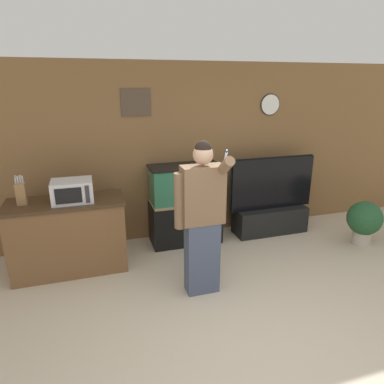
% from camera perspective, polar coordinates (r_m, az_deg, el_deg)
% --- Properties ---
extents(ground_plane, '(18.00, 18.00, 0.00)m').
position_cam_1_polar(ground_plane, '(3.41, 11.42, -25.19)').
color(ground_plane, beige).
extents(wall_back_paneled, '(10.00, 0.08, 2.60)m').
position_cam_1_polar(wall_back_paneled, '(5.16, -2.16, 6.57)').
color(wall_back_paneled, brown).
rests_on(wall_back_paneled, ground_plane).
extents(counter_island, '(1.40, 0.64, 0.93)m').
position_cam_1_polar(counter_island, '(4.61, -19.84, -6.84)').
color(counter_island, brown).
rests_on(counter_island, ground_plane).
extents(microwave, '(0.48, 0.38, 0.26)m').
position_cam_1_polar(microwave, '(4.36, -19.32, 0.17)').
color(microwave, silver).
rests_on(microwave, counter_island).
extents(knife_block, '(0.11, 0.10, 0.35)m').
position_cam_1_polar(knife_block, '(4.48, -26.62, -0.19)').
color(knife_block, olive).
rests_on(knife_block, counter_island).
extents(aquarium_on_stand, '(1.03, 0.47, 1.18)m').
position_cam_1_polar(aquarium_on_stand, '(5.04, -1.17, -2.09)').
color(aquarium_on_stand, black).
rests_on(aquarium_on_stand, ground_plane).
extents(tv_on_stand, '(1.40, 0.40, 1.23)m').
position_cam_1_polar(tv_on_stand, '(5.58, 12.94, -3.09)').
color(tv_on_stand, black).
rests_on(tv_on_stand, ground_plane).
extents(person_standing, '(0.55, 0.42, 1.75)m').
position_cam_1_polar(person_standing, '(3.72, 1.63, -4.26)').
color(person_standing, '#424C66').
rests_on(person_standing, ground_plane).
extents(potted_plant, '(0.50, 0.50, 0.66)m').
position_cam_1_polar(potted_plant, '(5.63, 26.78, -4.22)').
color(potted_plant, '#B2A899').
rests_on(potted_plant, ground_plane).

